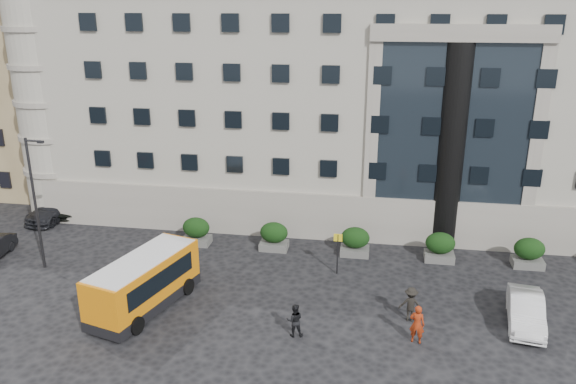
# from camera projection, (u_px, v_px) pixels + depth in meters

# --- Properties ---
(ground) EXTENTS (120.00, 120.00, 0.00)m
(ground) POSITION_uv_depth(u_px,v_px,m) (224.00, 309.00, 29.26)
(ground) COLOR black
(ground) RESTS_ON ground
(civic_building) EXTENTS (44.00, 24.00, 18.00)m
(civic_building) POSITION_uv_depth(u_px,v_px,m) (362.00, 82.00, 46.03)
(civic_building) COLOR #A6A093
(civic_building) RESTS_ON ground
(entrance_column) EXTENTS (1.80, 1.80, 13.00)m
(entrance_column) POSITION_uv_depth(u_px,v_px,m) (451.00, 149.00, 34.98)
(entrance_column) COLOR black
(entrance_column) RESTS_ON ground
(apartment_near) EXTENTS (14.00, 14.00, 20.00)m
(apartment_near) POSITION_uv_depth(u_px,v_px,m) (13.00, 66.00, 48.41)
(apartment_near) COLOR #8A7450
(apartment_near) RESTS_ON ground
(apartment_far) EXTENTS (13.00, 13.00, 22.00)m
(apartment_far) POSITION_uv_depth(u_px,v_px,m) (83.00, 40.00, 65.37)
(apartment_far) COLOR #7E6549
(apartment_far) RESTS_ON ground
(hedge_a) EXTENTS (1.80, 1.26, 1.84)m
(hedge_a) POSITION_uv_depth(u_px,v_px,m) (196.00, 231.00, 36.86)
(hedge_a) COLOR #525250
(hedge_a) RESTS_ON ground
(hedge_b) EXTENTS (1.80, 1.26, 1.84)m
(hedge_b) POSITION_uv_depth(u_px,v_px,m) (274.00, 236.00, 36.07)
(hedge_b) COLOR #525250
(hedge_b) RESTS_ON ground
(hedge_c) EXTENTS (1.80, 1.26, 1.84)m
(hedge_c) POSITION_uv_depth(u_px,v_px,m) (355.00, 241.00, 35.28)
(hedge_c) COLOR #525250
(hedge_c) RESTS_ON ground
(hedge_d) EXTENTS (1.80, 1.26, 1.84)m
(hedge_d) POSITION_uv_depth(u_px,v_px,m) (440.00, 247.00, 34.49)
(hedge_d) COLOR #525250
(hedge_d) RESTS_ON ground
(hedge_e) EXTENTS (1.80, 1.26, 1.84)m
(hedge_e) POSITION_uv_depth(u_px,v_px,m) (529.00, 252.00, 33.69)
(hedge_e) COLOR #525250
(hedge_e) RESTS_ON ground
(street_lamp) EXTENTS (1.16, 0.18, 8.00)m
(street_lamp) POSITION_uv_depth(u_px,v_px,m) (36.00, 199.00, 32.48)
(street_lamp) COLOR #262628
(street_lamp) RESTS_ON ground
(bus_stop_sign) EXTENTS (0.50, 0.08, 2.52)m
(bus_stop_sign) POSITION_uv_depth(u_px,v_px,m) (338.00, 247.00, 32.54)
(bus_stop_sign) COLOR #262628
(bus_stop_sign) RESTS_ON ground
(minibus) EXTENTS (4.06, 7.12, 2.81)m
(minibus) POSITION_uv_depth(u_px,v_px,m) (144.00, 281.00, 28.90)
(minibus) COLOR orange
(minibus) RESTS_ON ground
(red_truck) EXTENTS (2.92, 5.04, 2.55)m
(red_truck) POSITION_uv_depth(u_px,v_px,m) (90.00, 191.00, 43.50)
(red_truck) COLOR maroon
(red_truck) RESTS_ON ground
(parked_car_c) EXTENTS (2.86, 5.55, 1.54)m
(parked_car_c) POSITION_uv_depth(u_px,v_px,m) (56.00, 208.00, 41.36)
(parked_car_c) COLOR black
(parked_car_c) RESTS_ON ground
(parked_car_d) EXTENTS (3.15, 5.59, 1.48)m
(parked_car_d) POSITION_uv_depth(u_px,v_px,m) (74.00, 203.00, 42.65)
(parked_car_d) COLOR black
(parked_car_d) RESTS_ON ground
(white_taxi) EXTENTS (2.24, 4.74, 1.50)m
(white_taxi) POSITION_uv_depth(u_px,v_px,m) (526.00, 311.00, 27.65)
(white_taxi) COLOR silver
(white_taxi) RESTS_ON ground
(pedestrian_a) EXTENTS (0.78, 0.60, 1.93)m
(pedestrian_a) POSITION_uv_depth(u_px,v_px,m) (417.00, 324.00, 26.12)
(pedestrian_a) COLOR #982B0F
(pedestrian_a) RESTS_ON ground
(pedestrian_b) EXTENTS (0.91, 0.77, 1.67)m
(pedestrian_b) POSITION_uv_depth(u_px,v_px,m) (295.00, 320.00, 26.68)
(pedestrian_b) COLOR black
(pedestrian_b) RESTS_ON ground
(pedestrian_c) EXTENTS (1.18, 0.69, 1.81)m
(pedestrian_c) POSITION_uv_depth(u_px,v_px,m) (411.00, 304.00, 27.96)
(pedestrian_c) COLOR black
(pedestrian_c) RESTS_ON ground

